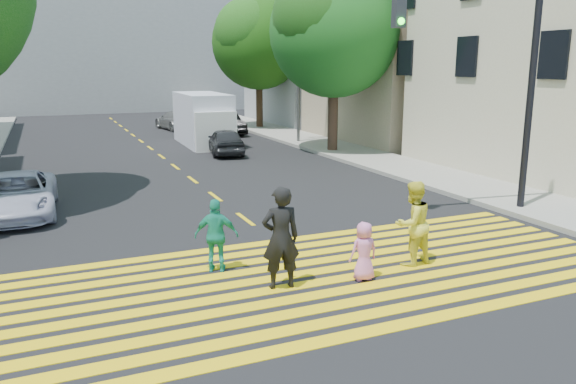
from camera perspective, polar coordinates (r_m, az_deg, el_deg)
ground at (r=10.49m, az=6.64°, el=-10.84°), size 120.00×120.00×0.00m
sidewalk_right at (r=27.17m, az=6.44°, el=3.97°), size 3.00×60.00×0.15m
crosswalk at (r=11.52m, az=3.44°, el=-8.53°), size 13.40×5.30×0.01m
lane_line at (r=31.45m, az=-14.29°, el=4.72°), size 0.12×34.40×0.01m
building_right_tan at (r=33.77m, az=13.08°, el=13.81°), size 10.00×10.00×10.00m
building_right_grey at (r=43.15m, az=4.18°, el=13.79°), size 10.00×10.00×10.00m
backdrop_block at (r=56.53m, az=-18.99°, el=13.91°), size 30.00×8.00×12.00m
tree_right_near at (r=27.52m, az=4.83°, el=16.60°), size 7.52×7.29×8.95m
tree_right_far at (r=38.09m, az=-2.94°, el=15.41°), size 7.88×7.81×8.83m
pedestrian_man at (r=10.63m, az=-0.75°, el=-4.69°), size 0.79×0.57×2.00m
pedestrian_woman at (r=12.19m, az=12.54°, el=-3.13°), size 0.98×0.81×1.82m
pedestrian_child at (r=11.24m, az=7.71°, el=-5.99°), size 0.59×0.40×1.19m
pedestrian_extra at (r=11.65m, az=-7.27°, el=-4.40°), size 0.97×0.69×1.53m
white_sedan at (r=17.63m, az=-25.76°, el=-0.26°), size 2.17×4.40×1.20m
dark_car_near at (r=27.14m, az=-6.41°, el=5.14°), size 2.01×3.88×1.26m
silver_car at (r=38.31m, az=-11.29°, el=7.18°), size 2.40×4.56×1.26m
dark_car_parked at (r=35.09m, az=-6.35°, el=6.93°), size 1.55×4.15×1.35m
white_van at (r=30.51m, az=-8.53°, el=7.17°), size 2.38×5.86×2.73m
traffic_signal at (r=16.61m, az=20.35°, el=12.19°), size 4.45×0.85×6.56m
street_lamp at (r=30.41m, az=0.78°, el=14.27°), size 1.97×0.33×8.70m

